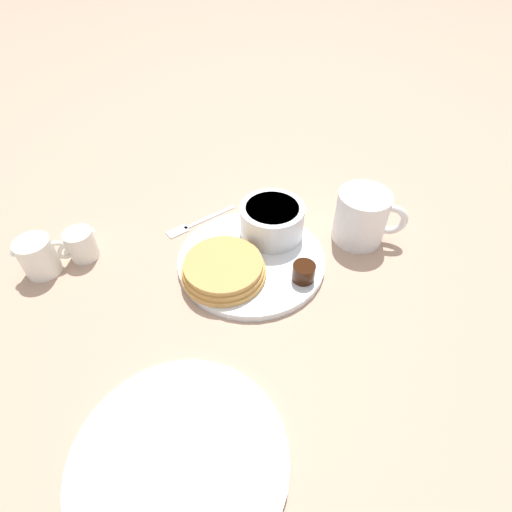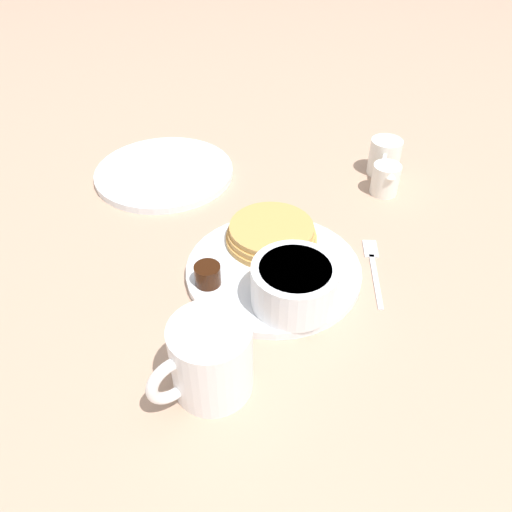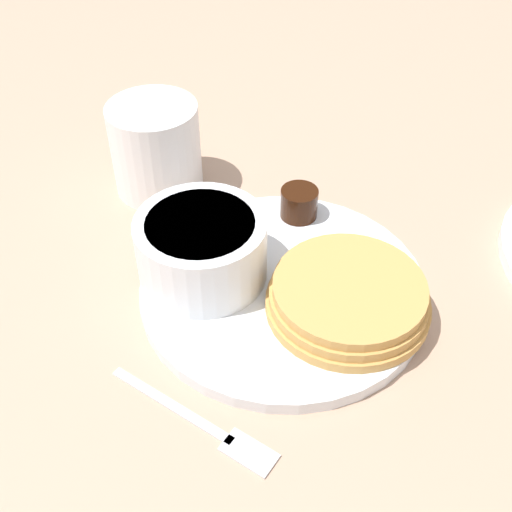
% 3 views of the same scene
% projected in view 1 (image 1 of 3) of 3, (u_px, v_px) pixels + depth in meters
% --- Properties ---
extents(ground_plane, '(4.00, 4.00, 0.00)m').
position_uv_depth(ground_plane, '(251.00, 262.00, 0.66)').
color(ground_plane, tan).
extents(plate, '(0.24, 0.24, 0.01)m').
position_uv_depth(plate, '(251.00, 260.00, 0.65)').
color(plate, white).
rests_on(plate, ground_plane).
extents(pancake_stack, '(0.13, 0.13, 0.03)m').
position_uv_depth(pancake_stack, '(224.00, 269.00, 0.61)').
color(pancake_stack, tan).
rests_on(pancake_stack, plate).
extents(bowl, '(0.11, 0.11, 0.06)m').
position_uv_depth(bowl, '(272.00, 220.00, 0.67)').
color(bowl, white).
rests_on(bowl, plate).
extents(syrup_cup, '(0.03, 0.03, 0.03)m').
position_uv_depth(syrup_cup, '(304.00, 272.00, 0.61)').
color(syrup_cup, black).
rests_on(syrup_cup, plate).
extents(butter_ramekin, '(0.04, 0.04, 0.04)m').
position_uv_depth(butter_ramekin, '(284.00, 222.00, 0.68)').
color(butter_ramekin, white).
rests_on(butter_ramekin, plate).
extents(coffee_mug, '(0.09, 0.12, 0.09)m').
position_uv_depth(coffee_mug, '(362.00, 217.00, 0.67)').
color(coffee_mug, white).
rests_on(coffee_mug, ground_plane).
extents(creamer_pitcher_near, '(0.05, 0.06, 0.05)m').
position_uv_depth(creamer_pitcher_near, '(81.00, 245.00, 0.65)').
color(creamer_pitcher_near, white).
rests_on(creamer_pitcher_near, ground_plane).
extents(creamer_pitcher_far, '(0.05, 0.08, 0.07)m').
position_uv_depth(creamer_pitcher_far, '(38.00, 256.00, 0.62)').
color(creamer_pitcher_far, white).
rests_on(creamer_pitcher_far, ground_plane).
extents(fork, '(0.08, 0.13, 0.00)m').
position_uv_depth(fork, '(194.00, 224.00, 0.72)').
color(fork, silver).
rests_on(fork, ground_plane).
extents(far_plate, '(0.24, 0.24, 0.01)m').
position_uv_depth(far_plate, '(179.00, 461.00, 0.43)').
color(far_plate, white).
rests_on(far_plate, ground_plane).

